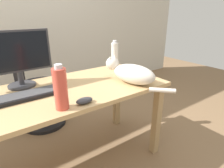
# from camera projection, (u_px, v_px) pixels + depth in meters

# --- Properties ---
(ground_plane) EXTENTS (8.00, 8.00, 0.00)m
(ground_plane) POSITION_uv_depth(u_px,v_px,m) (71.00, 164.00, 1.62)
(ground_plane) COLOR #846647
(back_wall) EXTENTS (6.00, 0.04, 2.60)m
(back_wall) POSITION_uv_depth(u_px,v_px,m) (12.00, 6.00, 2.34)
(back_wall) COLOR beige
(back_wall) RESTS_ON ground_plane
(desk) EXTENTS (1.53, 0.71, 0.70)m
(desk) POSITION_uv_depth(u_px,v_px,m) (65.00, 101.00, 1.40)
(desk) COLOR tan
(desk) RESTS_ON ground_plane
(office_chair) EXTENTS (0.48, 0.48, 0.91)m
(office_chair) POSITION_uv_depth(u_px,v_px,m) (36.00, 94.00, 2.06)
(office_chair) COLOR black
(office_chair) RESTS_ON ground_plane
(monitor) EXTENTS (0.48, 0.20, 0.42)m
(monitor) POSITION_uv_depth(u_px,v_px,m) (17.00, 57.00, 1.35)
(monitor) COLOR #333338
(monitor) RESTS_ON desk
(keyboard) EXTENTS (0.44, 0.15, 0.03)m
(keyboard) POSITION_uv_depth(u_px,v_px,m) (28.00, 95.00, 1.24)
(keyboard) COLOR black
(keyboard) RESTS_ON desk
(cat) EXTENTS (0.27, 0.60, 0.20)m
(cat) POSITION_uv_depth(u_px,v_px,m) (131.00, 73.00, 1.47)
(cat) COLOR silver
(cat) RESTS_ON desk
(computer_mouse) EXTENTS (0.11, 0.06, 0.04)m
(computer_mouse) POSITION_uv_depth(u_px,v_px,m) (84.00, 101.00, 1.16)
(computer_mouse) COLOR #333338
(computer_mouse) RESTS_ON desk
(water_bottle) EXTENTS (0.07, 0.07, 0.28)m
(water_bottle) POSITION_uv_depth(u_px,v_px,m) (115.00, 55.00, 1.83)
(water_bottle) COLOR silver
(water_bottle) RESTS_ON desk
(spray_bottle) EXTENTS (0.08, 0.08, 0.27)m
(spray_bottle) POSITION_uv_depth(u_px,v_px,m) (61.00, 89.00, 1.06)
(spray_bottle) COLOR #D84C3D
(spray_bottle) RESTS_ON desk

